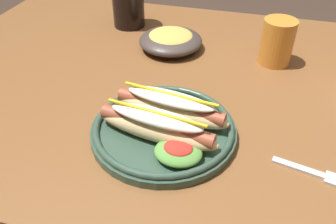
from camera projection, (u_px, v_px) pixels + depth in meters
dining_table at (195, 116)px, 0.85m from camera, size 1.35×0.87×0.74m
hot_dog_plate at (164, 125)px, 0.63m from camera, size 0.27×0.27×0.08m
fork at (316, 174)px, 0.57m from camera, size 0.12×0.04×0.00m
soda_cup at (128, 2)px, 1.00m from camera, size 0.09×0.09×0.14m
extra_cup at (277, 42)px, 0.84m from camera, size 0.08×0.08×0.11m
side_bowl at (171, 40)px, 0.91m from camera, size 0.16×0.16×0.05m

